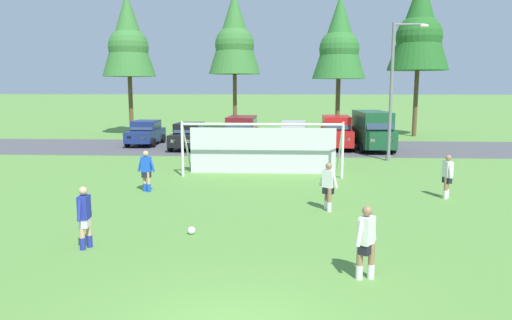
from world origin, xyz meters
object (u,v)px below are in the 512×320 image
(player_midfield_center, at_px, (146,171))
(street_lamp, at_px, (394,91))
(player_trailing_back, at_px, (447,177))
(parked_car_slot_far_left, at_px, (146,133))
(parked_car_slot_left, at_px, (189,136))
(player_winger_left, at_px, (328,187))
(player_winger_right, at_px, (366,243))
(parked_car_slot_center_left, at_px, (241,132))
(soccer_ball, at_px, (192,230))
(parked_car_slot_center_right, at_px, (336,132))
(parked_car_slot_right, at_px, (372,130))
(player_striker_near, at_px, (85,218))
(soccer_goal, at_px, (262,147))
(parked_car_slot_center, at_px, (294,133))

(player_midfield_center, distance_m, street_lamp, 14.64)
(street_lamp, bearing_deg, player_midfield_center, -143.67)
(player_trailing_back, height_order, parked_car_slot_far_left, parked_car_slot_far_left)
(player_trailing_back, xyz_separation_m, parked_car_slot_left, (-12.35, 13.27, 0.05))
(player_midfield_center, height_order, player_winger_left, same)
(player_winger_right, height_order, parked_car_slot_center_left, parked_car_slot_center_left)
(soccer_ball, height_order, player_winger_left, player_winger_left)
(soccer_ball, distance_m, parked_car_slot_center_right, 19.85)
(parked_car_slot_far_left, bearing_deg, player_winger_left, -56.93)
(player_winger_left, distance_m, parked_car_slot_center_left, 15.86)
(player_winger_left, relative_size, parked_car_slot_right, 0.33)
(parked_car_slot_center_right, bearing_deg, street_lamp, -63.32)
(parked_car_slot_far_left, distance_m, parked_car_slot_right, 15.63)
(parked_car_slot_center_left, xyz_separation_m, parked_car_slot_center_right, (6.30, 0.73, 0.00))
(player_striker_near, height_order, parked_car_slot_center_right, parked_car_slot_center_right)
(parked_car_slot_left, distance_m, parked_car_slot_center_left, 3.52)
(soccer_goal, height_order, parked_car_slot_right, soccer_goal)
(parked_car_slot_center_left, bearing_deg, player_midfield_center, -101.91)
(parked_car_slot_center, xyz_separation_m, parked_car_slot_center_right, (2.81, -1.14, 0.24))
(soccer_ball, bearing_deg, street_lamp, 57.70)
(player_trailing_back, distance_m, parked_car_slot_right, 13.29)
(soccer_ball, relative_size, player_midfield_center, 0.13)
(player_striker_near, bearing_deg, parked_car_slot_far_left, 102.11)
(soccer_ball, relative_size, parked_car_slot_center, 0.05)
(player_midfield_center, bearing_deg, parked_car_slot_right, 48.75)
(player_striker_near, height_order, player_winger_right, same)
(player_striker_near, relative_size, parked_car_slot_left, 0.38)
(player_striker_near, relative_size, player_winger_left, 1.00)
(parked_car_slot_left, distance_m, street_lamp, 13.43)
(soccer_goal, distance_m, parked_car_slot_far_left, 13.83)
(parked_car_slot_right, bearing_deg, parked_car_slot_far_left, 173.02)
(player_trailing_back, xyz_separation_m, parked_car_slot_center_right, (-2.54, 13.99, 0.29))
(player_midfield_center, height_order, parked_car_slot_far_left, parked_car_slot_far_left)
(player_midfield_center, relative_size, parked_car_slot_center, 0.38)
(player_midfield_center, bearing_deg, parked_car_slot_center, 67.11)
(parked_car_slot_center, relative_size, parked_car_slot_right, 0.88)
(soccer_ball, bearing_deg, player_winger_left, 34.40)
(player_winger_right, bearing_deg, player_striker_near, 167.14)
(parked_car_slot_far_left, xyz_separation_m, parked_car_slot_center, (10.47, -0.04, 0.00))
(soccer_goal, relative_size, parked_car_slot_left, 1.74)
(player_winger_right, bearing_deg, player_trailing_back, 60.66)
(player_midfield_center, relative_size, street_lamp, 0.22)
(parked_car_slot_far_left, bearing_deg, player_midfield_center, -73.79)
(player_trailing_back, xyz_separation_m, parked_car_slot_far_left, (-15.81, 15.18, 0.05))
(player_midfield_center, height_order, parked_car_slot_left, parked_car_slot_left)
(player_winger_right, relative_size, street_lamp, 0.22)
(soccer_goal, height_order, player_trailing_back, soccer_goal)
(player_trailing_back, distance_m, parked_car_slot_far_left, 21.91)
(player_midfield_center, relative_size, parked_car_slot_left, 0.38)
(player_midfield_center, height_order, parked_car_slot_center_left, parked_car_slot_center_left)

